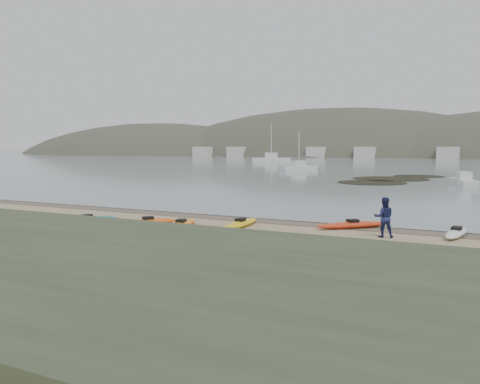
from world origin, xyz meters
The scene contains 8 objects.
ground centered at (0.00, 0.00, 0.00)m, with size 600.00×600.00×0.00m, color tan.
wet_sand centered at (0.00, -0.30, 0.00)m, with size 60.00×60.00×0.00m, color brown.
water centered at (0.00, 300.00, 0.01)m, with size 1200.00×1200.00×0.00m, color slate.
kayaks centered at (0.80, -4.13, 0.17)m, with size 21.75×10.60×0.34m.
person_east centered at (8.52, -2.55, 0.92)m, with size 0.90×0.70×1.84m, color navy.
kelp_mats centered at (3.79, 36.55, 0.03)m, with size 11.09×21.73×0.04m.
moored_boats centered at (1.63, 84.74, 0.58)m, with size 80.78×97.54×1.36m.
far_town centered at (6.00, 145.00, 2.00)m, with size 199.00×5.00×4.00m.
Camera 1 is at (11.67, -24.50, 4.15)m, focal length 35.00 mm.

